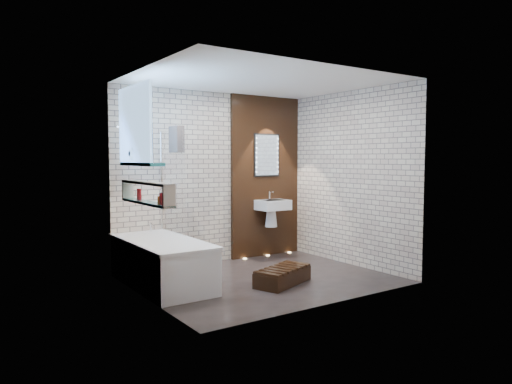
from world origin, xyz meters
TOP-DOWN VIEW (x-y plane):
  - ground at (0.00, 0.00)m, footprint 3.20×3.20m
  - room_shell at (0.00, 0.00)m, footprint 3.24×3.20m
  - walnut_panel at (0.95, 1.27)m, footprint 1.30×0.06m
  - clerestory_window at (-1.57, 0.35)m, footprint 0.18×1.00m
  - display_niche at (-1.53, 0.15)m, footprint 0.14×1.30m
  - bathtub at (-1.22, 0.45)m, footprint 0.79×1.74m
  - bath_screen at (-0.87, 0.89)m, footprint 0.01×0.78m
  - towel at (-0.87, 0.75)m, footprint 0.10×0.27m
  - shower_head at (-1.30, 0.95)m, footprint 0.18×0.18m
  - washbasin at (0.95, 1.07)m, footprint 0.50×0.36m
  - led_mirror at (0.95, 1.23)m, footprint 0.50×0.02m
  - walnut_step at (0.07, -0.35)m, footprint 0.90×0.64m
  - niche_bottles at (-1.53, -0.00)m, footprint 0.06×0.74m
  - sill_vases at (-1.50, 0.41)m, footprint 0.21×0.53m
  - floor_uplights at (0.95, 1.20)m, footprint 0.96×0.06m

SIDE VIEW (x-z plane):
  - ground at x=0.00m, z-range 0.00..0.00m
  - floor_uplights at x=0.95m, z-range 0.00..0.01m
  - walnut_step at x=0.07m, z-range 0.00..0.18m
  - bathtub at x=-1.22m, z-range -0.06..0.64m
  - washbasin at x=0.95m, z-range 0.50..1.08m
  - niche_bottles at x=-1.53m, z-range 1.09..1.23m
  - display_niche at x=-1.53m, z-range 1.07..1.33m
  - bath_screen at x=-0.87m, z-range 0.58..1.98m
  - walnut_panel at x=0.95m, z-range 0.00..2.60m
  - room_shell at x=0.00m, z-range 0.00..2.60m
  - led_mirror at x=0.95m, z-range 1.30..2.00m
  - sill_vases at x=-1.50m, z-range 1.49..1.87m
  - towel at x=-0.87m, z-range 1.67..2.03m
  - clerestory_window at x=-1.57m, z-range 1.43..2.37m
  - shower_head at x=-1.30m, z-range 1.99..2.01m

